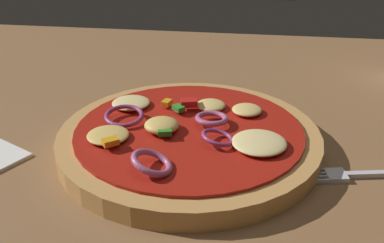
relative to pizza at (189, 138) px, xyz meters
The scene contains 3 objects.
dining_table 0.04m from the pizza, 56.46° to the left, with size 1.48×0.83×0.03m.
pizza is the anchor object (origin of this frame).
fork 0.17m from the pizza, ahead, with size 0.17×0.05×0.01m.
Camera 1 is at (0.04, -0.41, 0.26)m, focal length 41.62 mm.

